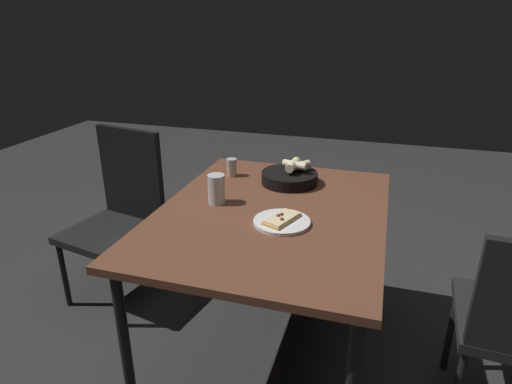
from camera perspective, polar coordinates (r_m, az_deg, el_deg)
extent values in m
plane|color=#2C2C2C|center=(2.22, 1.80, -20.44)|extent=(8.00, 8.00, 0.00)
cube|color=brown|center=(1.80, 2.08, -2.84)|extent=(0.92, 1.19, 0.03)
cylinder|color=black|center=(1.75, -16.69, -19.71)|extent=(0.04, 0.04, 0.73)
cylinder|color=black|center=(2.54, -3.66, -4.57)|extent=(0.04, 0.04, 0.73)
cylinder|color=black|center=(2.41, 14.62, -6.91)|extent=(0.04, 0.04, 0.73)
cylinder|color=white|center=(1.68, 3.41, -3.95)|extent=(0.22, 0.22, 0.01)
cube|color=#DCA559|center=(1.68, 3.42, -3.58)|extent=(0.13, 0.18, 0.01)
cube|color=beige|center=(1.68, 3.42, -3.34)|extent=(0.12, 0.17, 0.01)
sphere|color=brown|center=(1.69, 3.38, -2.98)|extent=(0.02, 0.02, 0.02)
sphere|color=brown|center=(1.68, 2.93, -3.15)|extent=(0.02, 0.02, 0.02)
sphere|color=brown|center=(1.65, 3.41, -3.62)|extent=(0.02, 0.02, 0.02)
cylinder|color=black|center=(2.08, 4.34, 1.89)|extent=(0.27, 0.27, 0.06)
cylinder|color=beige|center=(2.07, 5.12, 3.59)|extent=(0.13, 0.07, 0.03)
cylinder|color=beige|center=(2.07, 4.88, 3.58)|extent=(0.05, 0.13, 0.04)
cylinder|color=beige|center=(2.07, 5.56, 3.45)|extent=(0.11, 0.12, 0.04)
cylinder|color=red|center=(2.06, 5.86, 1.38)|extent=(0.06, 0.06, 0.03)
cylinder|color=silver|center=(1.85, -5.22, 0.39)|extent=(0.07, 0.07, 0.13)
cylinder|color=#B5851E|center=(1.86, -5.20, -0.15)|extent=(0.06, 0.06, 0.08)
cylinder|color=#BFB299|center=(2.17, -3.22, 3.07)|extent=(0.05, 0.05, 0.07)
cylinder|color=maroon|center=(2.18, -3.21, 2.66)|extent=(0.04, 0.04, 0.04)
cylinder|color=#B7B7BC|center=(2.16, -3.25, 4.18)|extent=(0.05, 0.05, 0.01)
cylinder|color=black|center=(2.19, 24.21, -16.22)|extent=(0.03, 0.03, 0.43)
cube|color=black|center=(2.49, -18.53, -5.12)|extent=(0.52, 0.52, 0.04)
cube|color=black|center=(2.51, -16.05, 2.31)|extent=(0.42, 0.12, 0.51)
cylinder|color=black|center=(2.62, -23.89, -9.90)|extent=(0.03, 0.03, 0.39)
cylinder|color=black|center=(2.36, -17.95, -12.68)|extent=(0.03, 0.03, 0.39)
cylinder|color=black|center=(2.83, -17.96, -6.59)|extent=(0.03, 0.03, 0.39)
cylinder|color=black|center=(2.59, -11.97, -8.72)|extent=(0.03, 0.03, 0.39)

